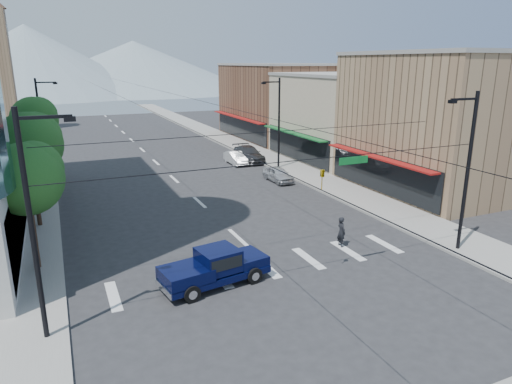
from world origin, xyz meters
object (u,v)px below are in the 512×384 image
(pickup_truck, at_px, (214,267))
(parked_car_mid, at_px, (236,158))
(parked_car_near, at_px, (278,174))
(parked_car_far, at_px, (249,154))
(pedestrian, at_px, (341,232))

(pickup_truck, xyz_separation_m, parked_car_mid, (10.92, 25.05, -0.28))
(parked_car_near, height_order, parked_car_mid, parked_car_near)
(parked_car_mid, bearing_deg, parked_car_far, 21.10)
(pedestrian, relative_size, parked_car_near, 0.47)
(parked_car_mid, height_order, parked_car_far, parked_car_far)
(parked_car_near, bearing_deg, parked_car_far, 82.71)
(pickup_truck, relative_size, parked_car_mid, 1.39)
(pedestrian, xyz_separation_m, parked_car_far, (4.37, 24.17, -0.10))
(pickup_truck, height_order, pedestrian, pedestrian)
(parked_car_near, height_order, parked_car_far, parked_car_far)
(pickup_truck, xyz_separation_m, parked_car_far, (12.70, 25.73, -0.14))
(pickup_truck, height_order, parked_car_far, pickup_truck)
(parked_car_near, distance_m, parked_car_mid, 8.46)
(parked_car_mid, bearing_deg, parked_car_near, -84.15)
(pickup_truck, relative_size, parked_car_far, 1.00)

